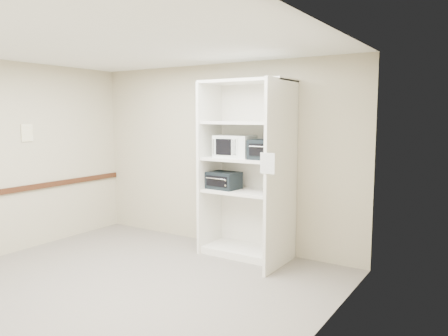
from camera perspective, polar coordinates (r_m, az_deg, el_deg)
The scene contains 12 objects.
floor at distance 5.32m, azimuth -12.66°, elevation -14.73°, with size 4.50×4.00×0.01m, color #6C665C.
ceiling at distance 5.01m, azimuth -13.50°, elevation 15.34°, with size 4.50×4.00×0.01m, color white.
wall_back at distance 6.54m, azimuth -0.45°, elevation 1.64°, with size 4.50×0.02×2.70m, color #B4AA8E.
wall_left at distance 6.78m, azimuth -26.50°, elevation 1.10°, with size 0.02×4.00×2.70m, color #B4AA8E.
wall_right at distance 3.74m, azimuth 11.84°, elevation -2.43°, with size 0.02×4.00×2.70m, color #B4AA8E.
shelving_unit at distance 5.97m, azimuth 3.36°, elevation -0.99°, with size 1.24×0.92×2.42m.
microwave at distance 6.07m, azimuth 1.41°, elevation 2.86°, with size 0.51×0.38×0.30m, color white.
toaster_oven_upper at distance 5.78m, azimuth 5.70°, elevation 2.42°, with size 0.45×0.34×0.26m, color black.
toaster_oven_lower at distance 6.14m, azimuth -0.01°, elevation -1.62°, with size 0.43×0.32×0.24m, color black.
paper_sign at distance 5.11m, azimuth 5.69°, elevation 0.61°, with size 0.19×0.01×0.24m, color white.
chair_rail at distance 6.82m, azimuth -26.20°, elevation -2.67°, with size 0.04×3.98×0.08m, color #381B0E.
wall_poster at distance 6.92m, azimuth -24.33°, elevation 4.22°, with size 0.01×0.18×0.25m, color white.
Camera 1 is at (3.55, -3.46, 1.94)m, focal length 35.00 mm.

